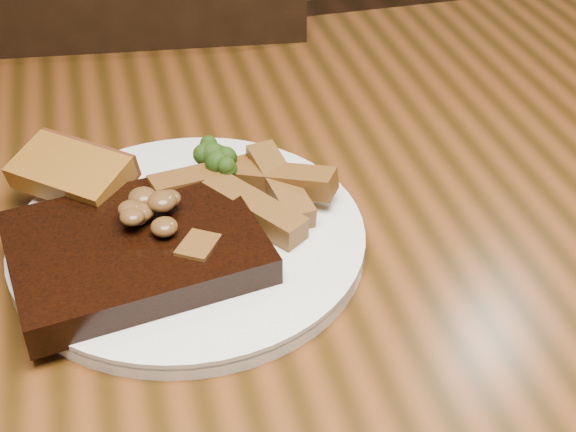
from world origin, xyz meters
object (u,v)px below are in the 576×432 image
chair_far (159,174)px  steak (136,249)px  dining_table (269,329)px  potato_wedges (255,199)px  garlic_bread (74,191)px  plate (189,241)px

chair_far → steak: 0.61m
dining_table → potato_wedges: potato_wedges is taller
chair_far → garlic_bread: bearing=84.5°
plate → garlic_bread: 0.12m
chair_far → garlic_bread: 0.54m
steak → potato_wedges: size_ratio=1.51×
chair_far → steak: (-0.06, -0.54, 0.29)m
garlic_bread → dining_table: bearing=9.7°
plate → garlic_bread: (-0.09, 0.07, 0.02)m
chair_far → potato_wedges: bearing=103.1°
dining_table → potato_wedges: 0.12m
chair_far → potato_wedges: size_ratio=6.97×
plate → dining_table: bearing=-18.8°
chair_far → plate: size_ratio=2.99×
dining_table → plate: size_ratio=5.44×
dining_table → garlic_bread: (-0.15, 0.09, 0.12)m
potato_wedges → chair_far: bearing=95.8°
dining_table → chair_far: chair_far is taller
dining_table → steak: steak is taller
steak → garlic_bread: (-0.04, 0.10, -0.00)m
plate → steak: size_ratio=1.55×
dining_table → steak: (-0.11, -0.00, 0.12)m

